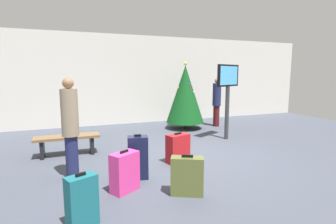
{
  "coord_description": "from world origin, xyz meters",
  "views": [
    {
      "loc": [
        -2.39,
        -5.32,
        1.93
      ],
      "look_at": [
        0.16,
        1.27,
        0.9
      ],
      "focal_mm": 27.97,
      "sensor_mm": 36.0,
      "label": 1
    }
  ],
  "objects_px": {
    "traveller_1": "(70,125)",
    "suitcase_2": "(178,148)",
    "suitcase_4": "(187,176)",
    "suitcase_1": "(125,172)",
    "waiting_bench": "(67,141)",
    "holiday_tree": "(185,94)",
    "traveller_0": "(217,101)",
    "suitcase_0": "(138,157)",
    "suitcase_3": "(82,201)",
    "flight_info_kiosk": "(228,86)"
  },
  "relations": [
    {
      "from": "traveller_0",
      "to": "flight_info_kiosk",
      "type": "bearing_deg",
      "value": -112.48
    },
    {
      "from": "holiday_tree",
      "to": "flight_info_kiosk",
      "type": "distance_m",
      "value": 1.94
    },
    {
      "from": "suitcase_0",
      "to": "suitcase_3",
      "type": "height_order",
      "value": "suitcase_0"
    },
    {
      "from": "flight_info_kiosk",
      "to": "traveller_0",
      "type": "distance_m",
      "value": 2.03
    },
    {
      "from": "waiting_bench",
      "to": "suitcase_2",
      "type": "relative_size",
      "value": 2.2
    },
    {
      "from": "traveller_0",
      "to": "holiday_tree",
      "type": "bearing_deg",
      "value": 177.63
    },
    {
      "from": "suitcase_2",
      "to": "traveller_1",
      "type": "bearing_deg",
      "value": -177.88
    },
    {
      "from": "traveller_0",
      "to": "suitcase_1",
      "type": "bearing_deg",
      "value": -135.75
    },
    {
      "from": "holiday_tree",
      "to": "suitcase_3",
      "type": "xyz_separation_m",
      "value": [
        -3.77,
        -5.05,
        -0.89
      ]
    },
    {
      "from": "holiday_tree",
      "to": "waiting_bench",
      "type": "bearing_deg",
      "value": -154.85
    },
    {
      "from": "traveller_1",
      "to": "suitcase_4",
      "type": "height_order",
      "value": "traveller_1"
    },
    {
      "from": "holiday_tree",
      "to": "suitcase_1",
      "type": "relative_size",
      "value": 3.36
    },
    {
      "from": "flight_info_kiosk",
      "to": "suitcase_3",
      "type": "xyz_separation_m",
      "value": [
        -4.29,
        -3.22,
        -1.24
      ]
    },
    {
      "from": "waiting_bench",
      "to": "suitcase_0",
      "type": "xyz_separation_m",
      "value": [
        1.21,
        -1.96,
        0.04
      ]
    },
    {
      "from": "suitcase_0",
      "to": "suitcase_3",
      "type": "xyz_separation_m",
      "value": [
        -1.06,
        -1.25,
        -0.06
      ]
    },
    {
      "from": "suitcase_3",
      "to": "traveller_0",
      "type": "bearing_deg",
      "value": 44.85
    },
    {
      "from": "traveller_0",
      "to": "suitcase_3",
      "type": "distance_m",
      "value": 7.12
    },
    {
      "from": "traveller_1",
      "to": "suitcase_1",
      "type": "distance_m",
      "value": 1.38
    },
    {
      "from": "traveller_0",
      "to": "traveller_1",
      "type": "xyz_separation_m",
      "value": [
        -5.11,
        -3.29,
        0.05
      ]
    },
    {
      "from": "suitcase_2",
      "to": "suitcase_3",
      "type": "distance_m",
      "value": 2.76
    },
    {
      "from": "traveller_1",
      "to": "suitcase_0",
      "type": "distance_m",
      "value": 1.37
    },
    {
      "from": "suitcase_0",
      "to": "suitcase_1",
      "type": "bearing_deg",
      "value": -127.03
    },
    {
      "from": "waiting_bench",
      "to": "suitcase_1",
      "type": "distance_m",
      "value": 2.56
    },
    {
      "from": "suitcase_1",
      "to": "suitcase_2",
      "type": "distance_m",
      "value": 1.71
    },
    {
      "from": "traveller_0",
      "to": "suitcase_3",
      "type": "relative_size",
      "value": 2.51
    },
    {
      "from": "waiting_bench",
      "to": "traveller_0",
      "type": "xyz_separation_m",
      "value": [
        5.18,
        1.79,
        0.59
      ]
    },
    {
      "from": "traveller_0",
      "to": "suitcase_0",
      "type": "bearing_deg",
      "value": -136.66
    },
    {
      "from": "suitcase_1",
      "to": "suitcase_3",
      "type": "distance_m",
      "value": 1.07
    },
    {
      "from": "flight_info_kiosk",
      "to": "suitcase_4",
      "type": "bearing_deg",
      "value": -132.63
    },
    {
      "from": "flight_info_kiosk",
      "to": "suitcase_3",
      "type": "bearing_deg",
      "value": -143.15
    },
    {
      "from": "traveller_0",
      "to": "traveller_1",
      "type": "relative_size",
      "value": 0.95
    },
    {
      "from": "waiting_bench",
      "to": "suitcase_3",
      "type": "distance_m",
      "value": 3.21
    },
    {
      "from": "holiday_tree",
      "to": "traveller_0",
      "type": "relative_size",
      "value": 1.32
    },
    {
      "from": "flight_info_kiosk",
      "to": "suitcase_1",
      "type": "xyz_separation_m",
      "value": [
        -3.58,
        -2.42,
        -1.24
      ]
    },
    {
      "from": "suitcase_2",
      "to": "suitcase_3",
      "type": "height_order",
      "value": "suitcase_3"
    },
    {
      "from": "flight_info_kiosk",
      "to": "suitcase_4",
      "type": "height_order",
      "value": "flight_info_kiosk"
    },
    {
      "from": "suitcase_4",
      "to": "traveller_0",
      "type": "bearing_deg",
      "value": 53.97
    },
    {
      "from": "suitcase_0",
      "to": "suitcase_2",
      "type": "relative_size",
      "value": 1.25
    },
    {
      "from": "waiting_bench",
      "to": "suitcase_3",
      "type": "relative_size",
      "value": 2.08
    },
    {
      "from": "suitcase_2",
      "to": "suitcase_3",
      "type": "bearing_deg",
      "value": -139.42
    },
    {
      "from": "suitcase_1",
      "to": "suitcase_2",
      "type": "bearing_deg",
      "value": 35.8
    },
    {
      "from": "traveller_0",
      "to": "traveller_1",
      "type": "bearing_deg",
      "value": -147.24
    },
    {
      "from": "suitcase_4",
      "to": "suitcase_3",
      "type": "bearing_deg",
      "value": -169.02
    },
    {
      "from": "suitcase_0",
      "to": "suitcase_3",
      "type": "distance_m",
      "value": 1.64
    },
    {
      "from": "suitcase_2",
      "to": "suitcase_4",
      "type": "height_order",
      "value": "suitcase_2"
    },
    {
      "from": "traveller_1",
      "to": "suitcase_3",
      "type": "bearing_deg",
      "value": -87.35
    },
    {
      "from": "traveller_1",
      "to": "suitcase_2",
      "type": "relative_size",
      "value": 2.79
    },
    {
      "from": "waiting_bench",
      "to": "suitcase_0",
      "type": "distance_m",
      "value": 2.3
    },
    {
      "from": "flight_info_kiosk",
      "to": "suitcase_2",
      "type": "distance_m",
      "value": 2.9
    },
    {
      "from": "holiday_tree",
      "to": "waiting_bench",
      "type": "height_order",
      "value": "holiday_tree"
    }
  ]
}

